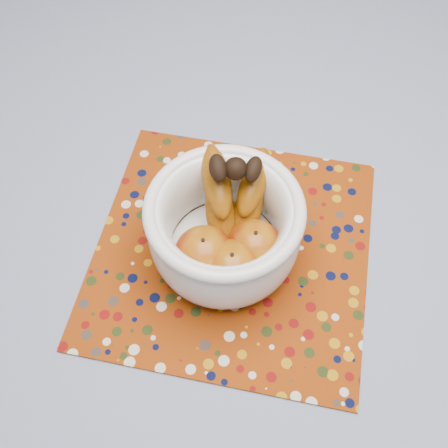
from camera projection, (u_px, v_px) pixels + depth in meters
name	position (u px, v px, depth m)	size (l,w,h in m)	color
table	(267.00, 216.00, 0.89)	(1.20, 1.20, 0.75)	brown
tablecloth	(270.00, 188.00, 0.83)	(1.32, 1.32, 0.01)	slate
placemat	(232.00, 249.00, 0.76)	(0.39, 0.39, 0.00)	#7C2C06
fruit_bowl	(229.00, 224.00, 0.70)	(0.21, 0.22, 0.16)	white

